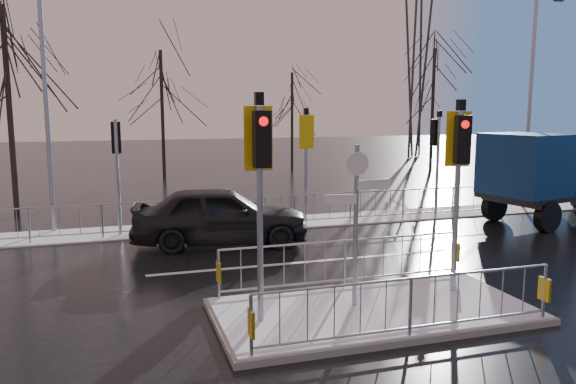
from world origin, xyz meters
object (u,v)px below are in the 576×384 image
object	(u,v)px
traffic_island	(372,294)
street_lamp_left	(47,87)
street_lamp_right	(532,94)
car_far_lane	(220,215)
flatbed_truck	(543,176)

from	to	relation	value
traffic_island	street_lamp_left	distance (m)	12.17
street_lamp_right	street_lamp_left	distance (m)	17.03
car_far_lane	flatbed_truck	world-z (taller)	flatbed_truck
flatbed_truck	street_lamp_right	xyz separation A→B (m)	(1.42, 2.43, 2.77)
flatbed_truck	street_lamp_left	size ratio (longest dim) A/B	0.84
traffic_island	street_lamp_right	size ratio (longest dim) A/B	0.75
traffic_island	street_lamp_left	size ratio (longest dim) A/B	0.73
street_lamp_left	traffic_island	bearing A→B (deg)	-55.93
traffic_island	flatbed_truck	distance (m)	11.05
car_far_lane	street_lamp_left	distance (m)	6.74
street_lamp_right	street_lamp_left	world-z (taller)	street_lamp_left
car_far_lane	street_lamp_left	xyz separation A→B (m)	(-4.67, 3.21, 3.65)
car_far_lane	street_lamp_left	size ratio (longest dim) A/B	0.61
flatbed_truck	car_far_lane	bearing A→B (deg)	178.80
street_lamp_left	street_lamp_right	bearing A→B (deg)	-3.37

